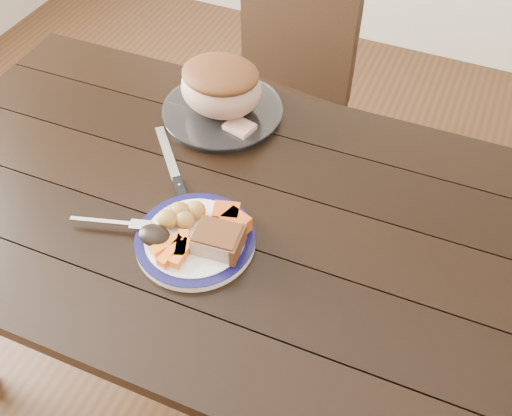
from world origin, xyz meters
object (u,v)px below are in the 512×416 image
at_px(pork_slice, 218,240).
at_px(roast_joint, 221,88).
at_px(dinner_plate, 195,240).
at_px(fork, 117,223).
at_px(chair_far, 279,89).
at_px(dining_table, 229,232).
at_px(serving_platter, 223,112).
at_px(carving_knife, 179,185).

height_order(pork_slice, roast_joint, roast_joint).
distance_m(dinner_plate, fork, 0.18).
xyz_separation_m(chair_far, roast_joint, (0.01, -0.45, 0.31)).
bearing_deg(dining_table, dinner_plate, -98.04).
xyz_separation_m(pork_slice, roast_joint, (-0.19, 0.41, 0.04)).
relative_size(serving_platter, roast_joint, 1.45).
bearing_deg(serving_platter, chair_far, 91.89).
xyz_separation_m(pork_slice, fork, (-0.23, -0.03, -0.02)).
bearing_deg(dining_table, carving_knife, 175.50).
height_order(dining_table, serving_platter, serving_platter).
relative_size(dinner_plate, carving_knife, 1.02).
bearing_deg(serving_platter, dining_table, -62.37).
xyz_separation_m(dining_table, fork, (-0.19, -0.16, 0.11)).
bearing_deg(pork_slice, serving_platter, 114.78).
bearing_deg(dining_table, pork_slice, -72.26).
bearing_deg(pork_slice, chair_far, 103.38).
xyz_separation_m(fork, roast_joint, (0.04, 0.44, 0.07)).
bearing_deg(carving_knife, dining_table, 43.53).
xyz_separation_m(serving_platter, pork_slice, (0.19, -0.41, 0.03)).
height_order(chair_far, dinner_plate, chair_far).
relative_size(dining_table, pork_slice, 17.10).
distance_m(serving_platter, carving_knife, 0.28).
bearing_deg(carving_knife, chair_far, 140.81).
height_order(chair_far, serving_platter, chair_far).
bearing_deg(pork_slice, fork, -172.45).
bearing_deg(chair_far, roast_joint, 99.64).
relative_size(dining_table, serving_platter, 5.28).
height_order(dinner_plate, pork_slice, pork_slice).
bearing_deg(dining_table, fork, -140.62).
relative_size(chair_far, serving_platter, 3.03).
bearing_deg(fork, dining_table, 22.62).
xyz_separation_m(chair_far, fork, (-0.02, -0.89, 0.25)).
height_order(dining_table, pork_slice, pork_slice).
height_order(pork_slice, carving_knife, pork_slice).
xyz_separation_m(roast_joint, carving_knife, (0.02, -0.28, -0.08)).
distance_m(dinner_plate, carving_knife, 0.17).
relative_size(dinner_plate, serving_platter, 0.84).
bearing_deg(dinner_plate, serving_platter, 108.12).
distance_m(chair_far, fork, 0.93).
bearing_deg(dinner_plate, chair_far, 99.80).
distance_m(serving_platter, fork, 0.44).
bearing_deg(fork, chair_far, 71.68).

